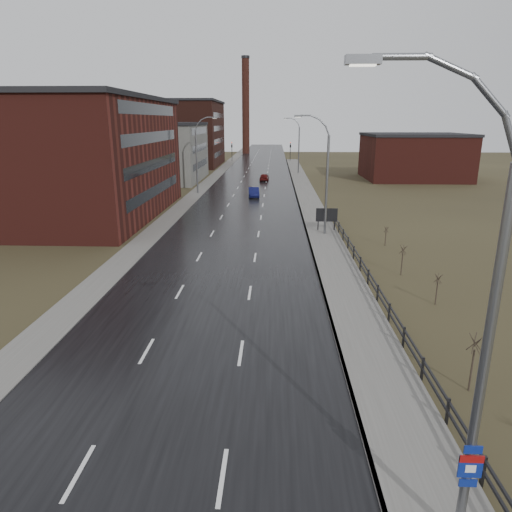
# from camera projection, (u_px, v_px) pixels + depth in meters

# --- Properties ---
(road) EXTENTS (14.00, 300.00, 0.06)m
(road) POSITION_uv_depth(u_px,v_px,m) (249.00, 196.00, 68.07)
(road) COLOR black
(road) RESTS_ON ground
(sidewalk_right) EXTENTS (3.20, 180.00, 0.18)m
(sidewalk_right) POSITION_uv_depth(u_px,v_px,m) (324.00, 237.00, 43.78)
(sidewalk_right) COLOR #595651
(sidewalk_right) RESTS_ON ground
(curb_right) EXTENTS (0.16, 180.00, 0.18)m
(curb_right) POSITION_uv_depth(u_px,v_px,m) (308.00, 237.00, 43.84)
(curb_right) COLOR slate
(curb_right) RESTS_ON ground
(sidewalk_left) EXTENTS (2.40, 260.00, 0.12)m
(sidewalk_left) POSITION_uv_depth(u_px,v_px,m) (194.00, 195.00, 68.38)
(sidewalk_left) COLOR #595651
(sidewalk_left) RESTS_ON ground
(warehouse_near) EXTENTS (22.44, 28.56, 13.50)m
(warehouse_near) POSITION_uv_depth(u_px,v_px,m) (60.00, 157.00, 52.60)
(warehouse_near) COLOR #471914
(warehouse_near) RESTS_ON ground
(warehouse_mid) EXTENTS (16.32, 20.40, 10.50)m
(warehouse_mid) POSITION_uv_depth(u_px,v_px,m) (157.00, 152.00, 84.51)
(warehouse_mid) COLOR slate
(warehouse_mid) RESTS_ON ground
(warehouse_far) EXTENTS (26.52, 24.48, 15.50)m
(warehouse_far) POSITION_uv_depth(u_px,v_px,m) (167.00, 133.00, 112.72)
(warehouse_far) COLOR #331611
(warehouse_far) RESTS_ON ground
(building_right) EXTENTS (18.36, 16.32, 8.50)m
(building_right) POSITION_uv_depth(u_px,v_px,m) (414.00, 156.00, 86.74)
(building_right) COLOR #471914
(building_right) RESTS_ON ground
(smokestack) EXTENTS (2.70, 2.70, 30.70)m
(smokestack) POSITION_uv_depth(u_px,v_px,m) (246.00, 106.00, 150.07)
(smokestack) COLOR #331611
(smokestack) RESTS_ON ground
(streetlight_main) EXTENTS (3.91, 0.29, 12.11)m
(streetlight_main) POSITION_uv_depth(u_px,v_px,m) (474.00, 336.00, 10.47)
(streetlight_main) COLOR slate
(streetlight_main) RESTS_ON ground
(streetlight_right_mid) EXTENTS (3.36, 0.28, 11.35)m
(streetlight_right_mid) POSITION_uv_depth(u_px,v_px,m) (324.00, 175.00, 43.10)
(streetlight_right_mid) COLOR slate
(streetlight_right_mid) RESTS_ON ground
(streetlight_left) EXTENTS (3.36, 0.28, 11.35)m
(streetlight_left) POSITION_uv_depth(u_px,v_px,m) (198.00, 155.00, 68.63)
(streetlight_left) COLOR slate
(streetlight_left) RESTS_ON ground
(streetlight_right_far) EXTENTS (3.36, 0.28, 11.35)m
(streetlight_right_far) POSITION_uv_depth(u_px,v_px,m) (297.00, 145.00, 94.81)
(streetlight_right_far) COLOR slate
(streetlight_right_far) RESTS_ON ground
(guardrail) EXTENTS (0.10, 53.05, 1.10)m
(guardrail) POSITION_uv_depth(u_px,v_px,m) (380.00, 295.00, 27.55)
(guardrail) COLOR black
(guardrail) RESTS_ON ground
(shrub_c) EXTENTS (0.60, 0.64, 2.55)m
(shrub_c) POSITION_uv_depth(u_px,v_px,m) (473.00, 361.00, 18.65)
(shrub_c) COLOR #382D23
(shrub_c) RESTS_ON ground
(shrub_d) EXTENTS (0.47, 0.49, 1.96)m
(shrub_d) POSITION_uv_depth(u_px,v_px,m) (437.00, 289.00, 27.63)
(shrub_d) COLOR #382D23
(shrub_d) RESTS_ON ground
(shrub_e) EXTENTS (0.53, 0.56, 2.24)m
(shrub_e) POSITION_uv_depth(u_px,v_px,m) (402.00, 260.00, 32.90)
(shrub_e) COLOR #382D23
(shrub_e) RESTS_ON ground
(shrub_f) EXTENTS (0.42, 0.44, 1.76)m
(shrub_f) POSITION_uv_depth(u_px,v_px,m) (386.00, 236.00, 40.77)
(shrub_f) COLOR #382D23
(shrub_f) RESTS_ON ground
(billboard) EXTENTS (2.15, 0.17, 2.40)m
(billboard) POSITION_uv_depth(u_px,v_px,m) (327.00, 216.00, 45.76)
(billboard) COLOR black
(billboard) RESTS_ON ground
(traffic_light_left) EXTENTS (0.58, 2.73, 5.30)m
(traffic_light_left) POSITION_uv_depth(u_px,v_px,m) (232.00, 144.00, 124.53)
(traffic_light_left) COLOR black
(traffic_light_left) RESTS_ON ground
(traffic_light_right) EXTENTS (0.58, 2.73, 5.30)m
(traffic_light_right) POSITION_uv_depth(u_px,v_px,m) (290.00, 144.00, 123.91)
(traffic_light_right) COLOR black
(traffic_light_right) RESTS_ON ground
(car_near) EXTENTS (1.86, 4.39, 1.41)m
(car_near) POSITION_uv_depth(u_px,v_px,m) (254.00, 193.00, 66.60)
(car_near) COLOR #0C0F40
(car_near) RESTS_ON ground
(car_far) EXTENTS (1.77, 4.06, 1.36)m
(car_far) POSITION_uv_depth(u_px,v_px,m) (264.00, 177.00, 84.57)
(car_far) COLOR #4E0E0D
(car_far) RESTS_ON ground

